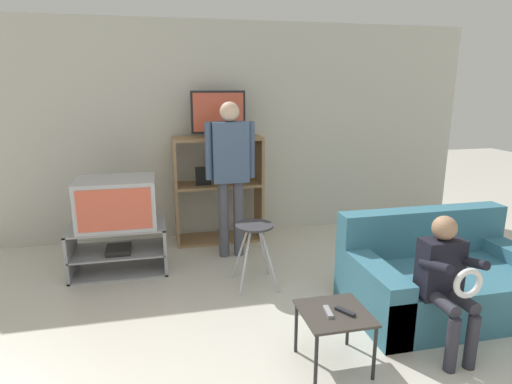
{
  "coord_description": "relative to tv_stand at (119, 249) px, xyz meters",
  "views": [
    {
      "loc": [
        -0.77,
        -1.91,
        1.87
      ],
      "look_at": [
        0.08,
        1.83,
        0.9
      ],
      "focal_mm": 30.0,
      "sensor_mm": 36.0,
      "label": 1
    }
  ],
  "objects": [
    {
      "name": "snack_table",
      "position": [
        1.53,
        -1.92,
        0.12
      ],
      "size": [
        0.45,
        0.45,
        0.4
      ],
      "color": "#38332D",
      "rests_on": "ground_plane"
    },
    {
      "name": "tv_stand",
      "position": [
        0.0,
        0.0,
        0.0
      ],
      "size": [
        0.95,
        0.54,
        0.48
      ],
      "color": "#939399",
      "rests_on": "ground_plane"
    },
    {
      "name": "person_standing_adult",
      "position": [
        1.19,
        0.15,
        0.8
      ],
      "size": [
        0.53,
        0.21,
        1.7
      ],
      "color": "#4C4C56",
      "rests_on": "ground_plane"
    },
    {
      "name": "remote_control_black",
      "position": [
        1.59,
        -1.95,
        0.17
      ],
      "size": [
        0.11,
        0.14,
        0.02
      ],
      "primitive_type": "cube",
      "rotation": [
        0.0,
        0.0,
        0.55
      ],
      "color": "#232328",
      "rests_on": "snack_table"
    },
    {
      "name": "media_shelf",
      "position": [
        1.12,
        0.68,
        0.41
      ],
      "size": [
        1.04,
        0.43,
        1.27
      ],
      "color": "#9E7A51",
      "rests_on": "ground_plane"
    },
    {
      "name": "television_main",
      "position": [
        0.02,
        0.01,
        0.49
      ],
      "size": [
        0.75,
        0.56,
        0.48
      ],
      "color": "#B2B2B7",
      "rests_on": "tv_stand"
    },
    {
      "name": "wall_back",
      "position": [
        1.23,
        0.96,
        1.06
      ],
      "size": [
        6.4,
        0.06,
        2.6
      ],
      "color": "beige",
      "rests_on": "ground_plane"
    },
    {
      "name": "couch",
      "position": [
        2.72,
        -1.4,
        0.02
      ],
      "size": [
        1.57,
        0.94,
        0.79
      ],
      "color": "teal",
      "rests_on": "ground_plane"
    },
    {
      "name": "person_seated_child",
      "position": [
        2.35,
        -1.93,
        0.34
      ],
      "size": [
        0.33,
        0.43,
        0.99
      ],
      "color": "#2D2D38",
      "rests_on": "ground_plane"
    },
    {
      "name": "television_flat",
      "position": [
        1.15,
        0.7,
        1.28
      ],
      "size": [
        0.63,
        0.2,
        0.53
      ],
      "color": "black",
      "rests_on": "media_shelf"
    },
    {
      "name": "remote_control_white",
      "position": [
        1.48,
        -1.93,
        0.17
      ],
      "size": [
        0.05,
        0.15,
        0.02
      ],
      "primitive_type": "cube",
      "rotation": [
        0.0,
        0.0,
        -0.12
      ],
      "color": "gray",
      "rests_on": "snack_table"
    },
    {
      "name": "folding_stool",
      "position": [
        1.28,
        -0.63,
        0.26
      ],
      "size": [
        0.4,
        0.43,
        0.61
      ],
      "color": "#B7B7BC",
      "rests_on": "ground_plane"
    }
  ]
}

